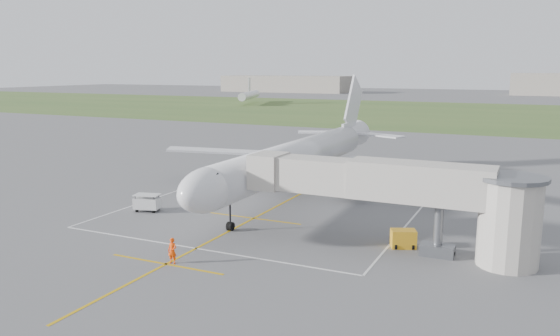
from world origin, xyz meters
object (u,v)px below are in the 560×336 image
at_px(ramp_worker_wing, 275,180).
at_px(ramp_worker_nose, 172,251).
at_px(jet_bridge, 410,194).
at_px(baggage_cart, 147,203).
at_px(airliner, 298,158).
at_px(gpu_unit, 403,239).

bearing_deg(ramp_worker_wing, ramp_worker_nose, 133.91).
relative_size(jet_bridge, baggage_cart, 8.31).
xyz_separation_m(jet_bridge, baggage_cart, (-26.82, 1.28, -3.84)).
distance_m(airliner, ramp_worker_nose, 24.64).
bearing_deg(baggage_cart, jet_bridge, -16.63).
relative_size(airliner, jet_bridge, 2.00).
xyz_separation_m(ramp_worker_nose, ramp_worker_wing, (-4.51, 27.01, -0.05)).
height_order(baggage_cart, ramp_worker_nose, ramp_worker_nose).
relative_size(ramp_worker_nose, ramp_worker_wing, 1.05).
bearing_deg(airliner, ramp_worker_nose, -89.14).
relative_size(airliner, ramp_worker_wing, 25.02).
xyz_separation_m(jet_bridge, ramp_worker_nose, (-15.36, -10.15, -3.76)).
height_order(gpu_unit, baggage_cart, baggage_cart).
height_order(jet_bridge, baggage_cart, jet_bridge).
bearing_deg(gpu_unit, airliner, 115.50).
distance_m(jet_bridge, gpu_unit, 4.15).
bearing_deg(jet_bridge, ramp_worker_nose, -146.54).
height_order(jet_bridge, ramp_worker_wing, jet_bridge).
bearing_deg(jet_bridge, baggage_cart, 177.26).
relative_size(airliner, baggage_cart, 16.60).
bearing_deg(baggage_cart, ramp_worker_nose, -58.80).
xyz_separation_m(airliner, ramp_worker_nose, (0.36, -24.40, -3.41)).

